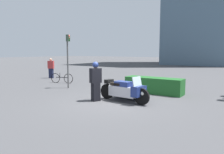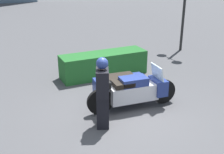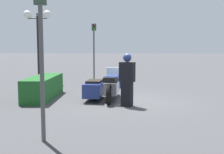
# 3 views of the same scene
# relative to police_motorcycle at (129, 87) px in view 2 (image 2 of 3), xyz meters

# --- Properties ---
(ground_plane) EXTENTS (160.00, 160.00, 0.00)m
(ground_plane) POSITION_rel_police_motorcycle_xyz_m (-0.52, -0.60, -0.48)
(ground_plane) COLOR #424244
(police_motorcycle) EXTENTS (2.61, 1.44, 1.18)m
(police_motorcycle) POSITION_rel_police_motorcycle_xyz_m (0.00, 0.00, 0.00)
(police_motorcycle) COLOR black
(police_motorcycle) RESTS_ON ground
(officer_rider) EXTENTS (0.46, 0.56, 1.77)m
(officer_rider) POSITION_rel_police_motorcycle_xyz_m (-1.20, -0.86, 0.45)
(officer_rider) COLOR black
(officer_rider) RESTS_ON ground
(hedge_bush_curbside) EXTENTS (3.09, 0.88, 0.84)m
(hedge_bush_curbside) POSITION_rel_police_motorcycle_xyz_m (0.24, 2.35, -0.06)
(hedge_bush_curbside) COLOR #1E5623
(hedge_bush_curbside) RESTS_ON ground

